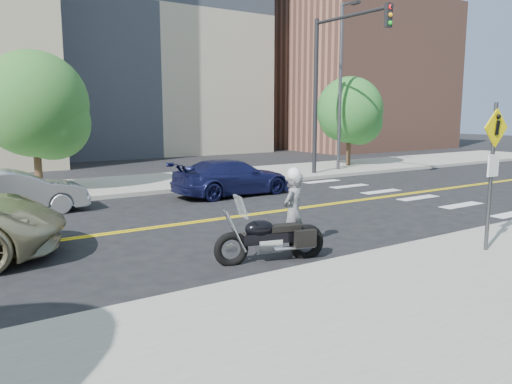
{
  "coord_description": "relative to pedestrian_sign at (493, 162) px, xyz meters",
  "views": [
    {
      "loc": [
        -5.28,
        -11.97,
        2.94
      ],
      "look_at": [
        0.8,
        -2.84,
        1.2
      ],
      "focal_mm": 35.0,
      "sensor_mm": 36.0,
      "label": 1
    }
  ],
  "objects": [
    {
      "name": "ground_plane",
      "position": [
        -4.2,
        6.31,
        -1.96
      ],
      "size": [
        120.0,
        120.0,
        0.0
      ],
      "primitive_type": "plane",
      "color": "black",
      "rests_on": "ground"
    },
    {
      "name": "sidewalk_near",
      "position": [
        -4.2,
        -1.19,
        -1.89
      ],
      "size": [
        60.0,
        5.0,
        0.15
      ],
      "primitive_type": "cube",
      "color": "#9E9B91",
      "rests_on": "ground_plane"
    },
    {
      "name": "sidewalk_far",
      "position": [
        -4.2,
        13.81,
        -1.89
      ],
      "size": [
        60.0,
        5.0,
        0.15
      ],
      "primitive_type": "cube",
      "color": "#9E9B91",
      "rests_on": "ground_plane"
    },
    {
      "name": "building_mid",
      "position": [
        3.8,
        32.31,
        8.04
      ],
      "size": [
        18.0,
        14.0,
        20.0
      ],
      "primitive_type": "cube",
      "color": "#A39984",
      "rests_on": "ground_plane"
    },
    {
      "name": "building_right",
      "position": [
        21.8,
        26.31,
        4.04
      ],
      "size": [
        14.0,
        12.0,
        12.0
      ],
      "primitive_type": "cube",
      "color": "#8C5947",
      "rests_on": "ground_plane"
    },
    {
      "name": "lamp_post",
      "position": [
        7.8,
        12.81,
        2.19
      ],
      "size": [
        0.16,
        0.16,
        8.0
      ],
      "primitive_type": "cylinder",
      "color": "#4C4C51",
      "rests_on": "sidewalk_far"
    },
    {
      "name": "traffic_light",
      "position": [
        5.8,
        11.39,
        2.71
      ],
      "size": [
        0.28,
        4.5,
        7.0
      ],
      "color": "black",
      "rests_on": "sidewalk_far"
    },
    {
      "name": "pedestrian_sign",
      "position": [
        0.0,
        0.0,
        0.0
      ],
      "size": [
        0.78,
        0.08,
        3.0
      ],
      "color": "#4C4C51",
      "rests_on": "sidewalk_near"
    },
    {
      "name": "motorcyclist",
      "position": [
        -2.93,
        2.7,
        -1.07
      ],
      "size": [
        0.72,
        0.61,
        1.8
      ],
      "rotation": [
        0.0,
        0.0,
        3.53
      ],
      "color": "silver",
      "rests_on": "ground"
    },
    {
      "name": "motorcycle",
      "position": [
        -3.86,
        2.24,
        -1.28
      ],
      "size": [
        2.35,
        1.21,
        1.37
      ],
      "primitive_type": null,
      "rotation": [
        0.0,
        0.0,
        -0.25
      ],
      "color": "black",
      "rests_on": "ground"
    },
    {
      "name": "parked_car_silver",
      "position": [
        -7.37,
        10.15,
        -1.31
      ],
      "size": [
        4.0,
        1.49,
        1.31
      ],
      "primitive_type": "imported",
      "rotation": [
        0.0,
        0.0,
        1.54
      ],
      "color": "#929398",
      "rests_on": "ground"
    },
    {
      "name": "parked_car_blue",
      "position": [
        -0.31,
        9.64,
        -1.31
      ],
      "size": [
        4.52,
        1.94,
        1.3
      ],
      "primitive_type": "imported",
      "rotation": [
        0.0,
        0.0,
        1.6
      ],
      "color": "#1A1D4F",
      "rests_on": "ground"
    },
    {
      "name": "tree_far_a",
      "position": [
        -6.11,
        13.56,
        1.29
      ],
      "size": [
        3.76,
        3.76,
        5.13
      ],
      "rotation": [
        0.0,
        0.0,
        0.12
      ],
      "color": "#382619",
      "rests_on": "ground"
    },
    {
      "name": "tree_far_b",
      "position": [
        9.67,
        14.03,
        1.14
      ],
      "size": [
        3.52,
        3.52,
        4.87
      ],
      "rotation": [
        0.0,
        0.0,
        -0.38
      ],
      "color": "#382619",
      "rests_on": "ground"
    }
  ]
}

